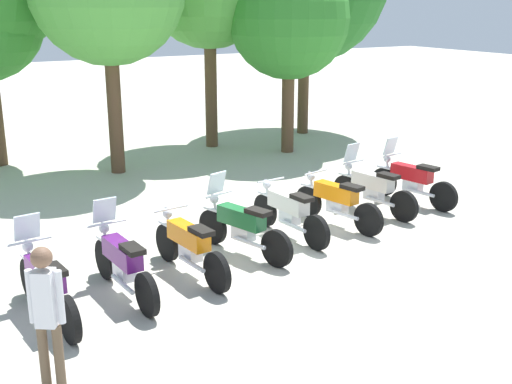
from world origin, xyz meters
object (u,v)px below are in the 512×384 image
object	(u,v)px
motorcycle_2	(189,245)
tree_5	(289,19)
motorcycle_4	(289,211)
motorcycle_3	(241,226)
motorcycle_1	(123,263)
motorcycle_6	(372,188)
motorcycle_7	(412,180)
person_0	(47,310)
motorcycle_5	(336,201)
motorcycle_0	(46,284)

from	to	relation	value
motorcycle_2	tree_5	bearing A→B (deg)	-48.73
motorcycle_4	motorcycle_3	bearing A→B (deg)	100.16
motorcycle_1	motorcycle_6	xyz separation A→B (m)	(5.77, 1.29, 0.00)
motorcycle_6	motorcycle_7	distance (m)	1.16
motorcycle_4	person_0	world-z (taller)	person_0
motorcycle_2	motorcycle_5	world-z (taller)	same
person_0	motorcycle_5	bearing A→B (deg)	-30.18
motorcycle_0	motorcycle_4	bearing A→B (deg)	-83.51
motorcycle_1	motorcycle_0	bearing A→B (deg)	95.74
motorcycle_4	motorcycle_5	bearing A→B (deg)	-91.21
motorcycle_3	motorcycle_6	bearing A→B (deg)	-95.23
motorcycle_1	motorcycle_5	world-z (taller)	motorcycle_1
motorcycle_1	motorcycle_2	bearing A→B (deg)	-85.50
motorcycle_7	person_0	distance (m)	9.11
motorcycle_5	tree_5	world-z (taller)	tree_5
motorcycle_4	person_0	distance (m)	5.80
motorcycle_5	motorcycle_7	size ratio (longest dim) A/B	1.00
motorcycle_0	motorcycle_5	xyz separation A→B (m)	(5.77, 1.18, -0.01)
motorcycle_7	motorcycle_1	bearing A→B (deg)	89.76
motorcycle_5	tree_5	distance (m)	7.28
motorcycle_1	motorcycle_3	bearing A→B (deg)	-80.87
person_0	motorcycle_6	bearing A→B (deg)	-31.85
motorcycle_0	tree_5	world-z (taller)	tree_5
motorcycle_5	tree_5	size ratio (longest dim) A/B	0.39
motorcycle_5	motorcycle_7	xyz separation A→B (m)	(2.31, 0.41, 0.01)
motorcycle_2	person_0	world-z (taller)	person_0
motorcycle_0	motorcycle_3	xyz separation A→B (m)	(3.46, 0.78, 0.00)
motorcycle_3	tree_5	size ratio (longest dim) A/B	0.39
person_0	motorcycle_2	bearing A→B (deg)	-16.21
motorcycle_3	motorcycle_5	xyz separation A→B (m)	(2.31, 0.41, -0.01)
motorcycle_1	motorcycle_4	world-z (taller)	motorcycle_1
motorcycle_1	motorcycle_4	size ratio (longest dim) A/B	1.00
motorcycle_5	person_0	world-z (taller)	person_0
motorcycle_4	motorcycle_7	bearing A→B (deg)	-87.31
motorcycle_3	motorcycle_5	distance (m)	2.35
motorcycle_0	person_0	xyz separation A→B (m)	(-0.34, -1.87, 0.52)
motorcycle_5	motorcycle_7	distance (m)	2.34
motorcycle_4	motorcycle_6	bearing A→B (deg)	-85.57
motorcycle_0	motorcycle_4	size ratio (longest dim) A/B	1.00
motorcycle_6	motorcycle_7	size ratio (longest dim) A/B	1.00
motorcycle_0	motorcycle_1	distance (m)	1.18
motorcycle_3	motorcycle_6	world-z (taller)	same
motorcycle_4	motorcycle_6	size ratio (longest dim) A/B	1.01
motorcycle_0	motorcycle_2	size ratio (longest dim) A/B	1.00
motorcycle_0	motorcycle_1	world-z (taller)	same
motorcycle_3	motorcycle_7	size ratio (longest dim) A/B	0.98
motorcycle_5	tree_5	bearing A→B (deg)	-35.79
motorcycle_4	motorcycle_2	bearing A→B (deg)	101.54
motorcycle_1	motorcycle_5	bearing A→B (deg)	-82.78
motorcycle_7	tree_5	distance (m)	6.44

